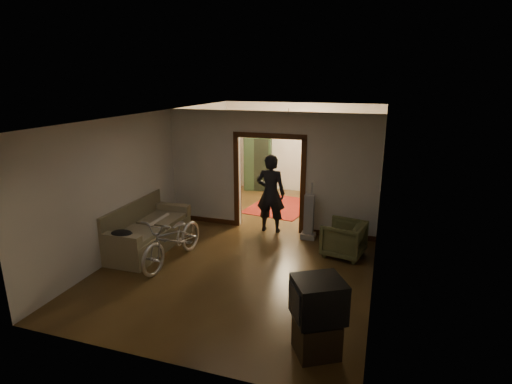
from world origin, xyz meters
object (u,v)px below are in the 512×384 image
at_px(bicycle, 173,239).
at_px(locker, 258,164).
at_px(person, 271,194).
at_px(armchair, 344,239).
at_px(sofa, 147,226).
at_px(desk, 327,187).

xyz_separation_m(bicycle, locker, (-0.06, 5.66, 0.36)).
bearing_deg(person, bicycle, 55.84).
relative_size(armchair, locker, 0.47).
bearing_deg(bicycle, sofa, 158.43).
height_order(sofa, bicycle, sofa).
distance_m(sofa, bicycle, 0.99).
bearing_deg(armchair, locker, -131.65).
bearing_deg(person, locker, -70.70).
height_order(bicycle, locker, locker).
bearing_deg(sofa, locker, 80.38).
relative_size(person, desk, 2.09).
height_order(person, locker, person).
bearing_deg(armchair, bicycle, -54.90).
xyz_separation_m(bicycle, desk, (2.21, 5.42, -0.17)).
bearing_deg(desk, armchair, -72.38).
height_order(armchair, desk, armchair).
bearing_deg(desk, bicycle, -107.46).
distance_m(bicycle, armchair, 3.42).
relative_size(bicycle, desk, 2.12).
height_order(bicycle, armchair, bicycle).
bearing_deg(person, sofa, 35.56).
distance_m(armchair, person, 2.07).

